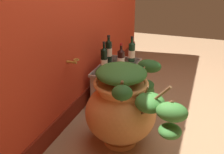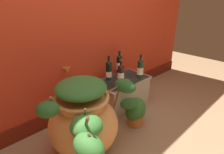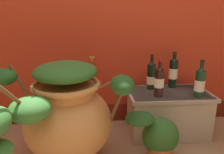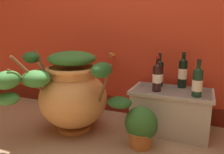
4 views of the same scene
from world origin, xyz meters
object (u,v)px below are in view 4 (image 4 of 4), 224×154
at_px(wine_bottle_left, 183,72).
at_px(wine_bottle_right, 197,81).
at_px(wine_bottle_middle, 157,76).
at_px(terracotta_urn, 71,92).
at_px(potted_shrub, 141,127).
at_px(wine_bottle_back, 159,73).

relative_size(wine_bottle_left, wine_bottle_right, 1.09).
bearing_deg(wine_bottle_middle, terracotta_urn, -160.37).
bearing_deg(terracotta_urn, wine_bottle_middle, 19.63).
relative_size(wine_bottle_right, potted_shrub, 0.91).
height_order(wine_bottle_left, wine_bottle_right, wine_bottle_left).
distance_m(terracotta_urn, wine_bottle_middle, 0.79).
height_order(wine_bottle_middle, wine_bottle_right, wine_bottle_middle).
distance_m(wine_bottle_left, wine_bottle_right, 0.28).
bearing_deg(potted_shrub, wine_bottle_left, 63.70).
relative_size(terracotta_urn, wine_bottle_middle, 3.23).
distance_m(wine_bottle_back, potted_shrub, 0.60).
bearing_deg(wine_bottle_middle, wine_bottle_back, 95.04).
distance_m(terracotta_urn, wine_bottle_right, 1.10).
xyz_separation_m(wine_bottle_left, potted_shrub, (-0.25, -0.51, -0.38)).
height_order(wine_bottle_left, wine_bottle_back, wine_bottle_left).
distance_m(terracotta_urn, wine_bottle_left, 1.05).
bearing_deg(wine_bottle_left, wine_bottle_right, -60.43).
distance_m(wine_bottle_left, potted_shrub, 0.68).
distance_m(wine_bottle_right, wine_bottle_back, 0.42).
xyz_separation_m(wine_bottle_left, wine_bottle_back, (-0.21, -0.02, -0.02)).
xyz_separation_m(wine_bottle_back, potted_shrub, (-0.04, -0.48, -0.36)).
distance_m(wine_bottle_left, wine_bottle_back, 0.22).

